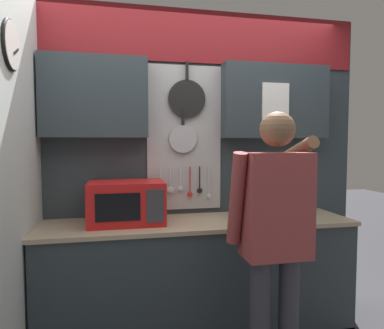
{
  "coord_description": "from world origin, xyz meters",
  "views": [
    {
      "loc": [
        -0.57,
        -2.46,
        1.48
      ],
      "look_at": [
        -0.02,
        0.18,
        1.31
      ],
      "focal_mm": 32.0,
      "sensor_mm": 36.0,
      "label": 1
    }
  ],
  "objects_px": {
    "microwave": "(127,202)",
    "utensil_crock": "(287,206)",
    "knife_block": "(248,205)",
    "person": "(275,227)"
  },
  "relations": [
    {
      "from": "person",
      "to": "microwave",
      "type": "bearing_deg",
      "value": 141.46
    },
    {
      "from": "knife_block",
      "to": "utensil_crock",
      "type": "xyz_separation_m",
      "value": [
        0.33,
        0.0,
        -0.02
      ]
    },
    {
      "from": "utensil_crock",
      "to": "person",
      "type": "distance_m",
      "value": 0.79
    },
    {
      "from": "utensil_crock",
      "to": "microwave",
      "type": "bearing_deg",
      "value": -179.95
    },
    {
      "from": "microwave",
      "to": "knife_block",
      "type": "distance_m",
      "value": 0.93
    },
    {
      "from": "knife_block",
      "to": "person",
      "type": "relative_size",
      "value": 0.16
    },
    {
      "from": "microwave",
      "to": "utensil_crock",
      "type": "bearing_deg",
      "value": 0.05
    },
    {
      "from": "microwave",
      "to": "person",
      "type": "relative_size",
      "value": 0.32
    },
    {
      "from": "person",
      "to": "utensil_crock",
      "type": "bearing_deg",
      "value": 57.74
    },
    {
      "from": "utensil_crock",
      "to": "person",
      "type": "relative_size",
      "value": 0.19
    }
  ]
}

